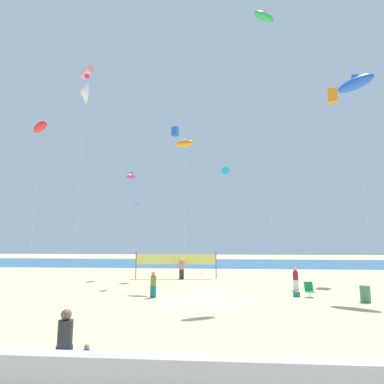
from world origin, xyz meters
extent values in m
plane|color=#D1BC89|center=(0.00, 0.00, 0.00)|extent=(120.00, 120.00, 0.00)
cube|color=#28608C|center=(0.00, 30.99, 0.00)|extent=(120.00, 20.00, 0.01)
cube|color=#B7B7BC|center=(0.00, -11.92, 0.49)|extent=(28.00, 0.44, 0.98)
cube|color=navy|center=(-3.08, -10.71, 0.38)|extent=(0.36, 0.22, 0.76)
cylinder|color=#2D2D33|center=(-3.08, -10.71, 1.07)|extent=(0.38, 0.38, 0.63)
sphere|color=brown|center=(-3.08, -10.71, 1.52)|extent=(0.28, 0.28, 0.28)
cube|color=#7A3872|center=(-2.48, -10.72, 0.18)|extent=(0.18, 0.11, 0.37)
cylinder|color=#19727A|center=(-2.48, -10.72, 0.52)|extent=(0.18, 0.18, 0.30)
sphere|color=#997051|center=(-2.48, -10.72, 0.74)|extent=(0.14, 0.14, 0.14)
cube|color=white|center=(6.30, 4.40, 0.35)|extent=(0.34, 0.20, 0.71)
cylinder|color=maroon|center=(6.30, 4.40, 1.00)|extent=(0.36, 0.36, 0.59)
sphere|color=tan|center=(6.30, 4.40, 1.42)|extent=(0.26, 0.26, 0.26)
cube|color=#2D2D33|center=(-2.39, 10.19, 0.42)|extent=(0.40, 0.24, 0.84)
cylinder|color=#EA7260|center=(-2.39, 10.19, 1.19)|extent=(0.42, 0.42, 0.69)
sphere|color=beige|center=(-2.39, 10.19, 1.69)|extent=(0.31, 0.31, 0.31)
cube|color=#19727A|center=(-3.07, 0.78, 0.35)|extent=(0.34, 0.20, 0.71)
cylinder|color=olive|center=(-3.07, 0.78, 1.00)|extent=(0.36, 0.36, 0.58)
sphere|color=tan|center=(-3.07, 0.78, 1.42)|extent=(0.26, 0.26, 0.26)
cube|color=#1E8C4C|center=(6.50, 1.61, 0.32)|extent=(0.52, 0.48, 0.03)
cube|color=#1E8C4C|center=(6.50, 1.90, 0.60)|extent=(0.52, 0.23, 0.57)
cylinder|color=silver|center=(6.50, 1.47, 0.16)|extent=(0.03, 0.03, 0.32)
cylinder|color=silver|center=(6.50, 1.76, 0.16)|extent=(0.03, 0.03, 0.32)
cylinder|color=#3F7F4C|center=(9.17, 0.28, 0.45)|extent=(0.54, 0.54, 0.91)
cylinder|color=#4C4C51|center=(-6.58, 10.17, 1.20)|extent=(0.08, 0.08, 2.40)
cylinder|color=#4C4C51|center=(0.70, 10.68, 1.20)|extent=(0.08, 0.08, 2.40)
cube|color=#EAE566|center=(-2.94, 10.43, 1.73)|extent=(7.28, 0.53, 0.90)
cube|color=#19727A|center=(5.70, 1.72, 0.15)|extent=(0.39, 0.19, 0.31)
cylinder|color=silver|center=(-13.94, 5.59, 6.45)|extent=(0.01, 0.01, 12.90)
ellipsoid|color=red|center=(-13.94, 5.59, 12.90)|extent=(2.12, 1.83, 1.04)
cube|color=white|center=(-13.94, 5.59, 13.20)|extent=(0.40, 0.06, 0.50)
cylinder|color=silver|center=(-5.53, 5.41, 3.16)|extent=(0.01, 0.01, 6.32)
pyramid|color=blue|center=(-5.49, 5.42, 6.38)|extent=(0.65, 0.66, 0.41)
cylinder|color=silver|center=(12.39, 11.83, 8.79)|extent=(0.01, 0.01, 17.57)
cube|color=orange|center=(12.39, 11.83, 17.57)|extent=(1.07, 1.07, 1.36)
cylinder|color=silver|center=(-8.69, 2.03, 7.05)|extent=(0.01, 0.01, 14.10)
cone|color=white|center=(-8.69, 2.03, 14.10)|extent=(1.24, 1.59, 1.57)
cylinder|color=silver|center=(-3.38, 12.31, 7.27)|extent=(0.01, 0.01, 14.54)
cube|color=blue|center=(-3.38, 12.31, 14.54)|extent=(0.74, 0.74, 0.92)
cylinder|color=silver|center=(4.60, 3.24, 10.12)|extent=(0.01, 0.01, 20.25)
ellipsoid|color=green|center=(4.60, 3.24, 20.25)|extent=(1.83, 1.33, 0.80)
cube|color=orange|center=(4.60, 3.24, 20.50)|extent=(0.34, 0.06, 0.42)
cylinder|color=silver|center=(11.17, 3.87, 7.44)|extent=(0.01, 0.01, 14.88)
ellipsoid|color=blue|center=(11.17, 3.87, 14.88)|extent=(2.79, 1.93, 1.51)
cube|color=blue|center=(11.17, 3.87, 15.26)|extent=(0.51, 0.06, 0.63)
cylinder|color=silver|center=(-10.81, 7.22, 9.32)|extent=(0.01, 0.01, 18.65)
cylinder|color=pink|center=(-10.81, 7.22, 18.65)|extent=(1.58, 1.60, 0.69)
sphere|color=red|center=(-10.81, 7.22, 18.20)|extent=(0.41, 0.41, 0.41)
cylinder|color=silver|center=(-1.64, 5.35, 5.54)|extent=(0.01, 0.01, 11.08)
ellipsoid|color=orange|center=(-1.64, 5.35, 11.08)|extent=(1.54, 0.60, 0.65)
cube|color=white|center=(-1.64, 5.35, 11.30)|extent=(0.29, 0.06, 0.37)
cylinder|color=silver|center=(1.90, 19.72, 5.96)|extent=(0.01, 0.01, 11.93)
cone|color=#26BFCC|center=(1.90, 19.72, 11.93)|extent=(1.00, 0.33, 1.00)
cylinder|color=silver|center=(-7.62, 11.43, 4.86)|extent=(0.01, 0.01, 9.73)
ellipsoid|color=#D833A5|center=(-7.62, 11.43, 9.73)|extent=(0.91, 1.72, 0.90)
cube|color=green|center=(-7.62, 11.43, 9.96)|extent=(0.31, 0.06, 0.39)
camera|label=1|loc=(0.94, -19.24, 3.46)|focal=30.08mm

